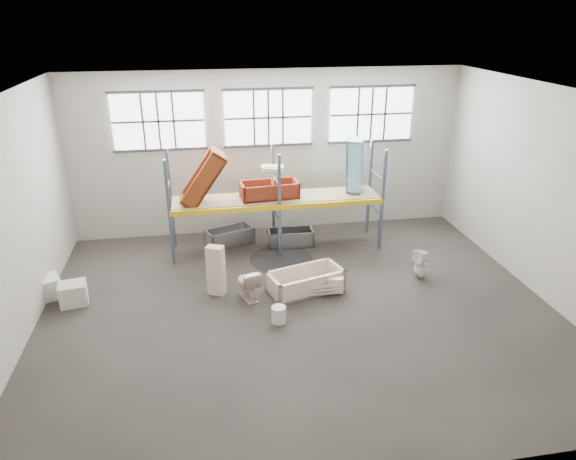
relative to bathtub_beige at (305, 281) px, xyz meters
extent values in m
cube|color=#433E3A|center=(-0.33, -0.80, -0.32)|extent=(12.00, 10.00, 0.10)
cube|color=silver|center=(-0.33, -0.80, 4.78)|extent=(12.00, 10.00, 0.10)
cube|color=#A8A59B|center=(-0.33, 4.25, 2.23)|extent=(12.00, 0.10, 5.00)
cube|color=#ACA89E|center=(-0.33, -5.85, 2.23)|extent=(12.00, 0.10, 5.00)
cube|color=#A3A098|center=(-6.38, -0.80, 2.23)|extent=(0.10, 10.00, 5.00)
cube|color=#ABA79E|center=(5.72, -0.80, 2.23)|extent=(0.10, 10.00, 5.00)
cube|color=white|center=(-3.53, 4.14, 3.33)|extent=(2.60, 0.04, 1.60)
cube|color=white|center=(-0.33, 4.14, 3.33)|extent=(2.60, 0.04, 1.60)
cube|color=white|center=(2.87, 4.14, 3.33)|extent=(2.60, 0.04, 1.60)
cube|color=slate|center=(-3.33, 2.10, 1.23)|extent=(0.08, 0.08, 3.00)
cube|color=slate|center=(-3.33, 3.30, 1.23)|extent=(0.08, 0.08, 3.00)
cube|color=slate|center=(-0.33, 2.10, 1.23)|extent=(0.08, 0.08, 3.00)
cube|color=slate|center=(-0.33, 3.30, 1.23)|extent=(0.08, 0.08, 3.00)
cube|color=slate|center=(2.67, 2.10, 1.23)|extent=(0.08, 0.08, 3.00)
cube|color=slate|center=(2.67, 3.30, 1.23)|extent=(0.08, 0.08, 3.00)
cube|color=yellow|center=(-0.33, 2.10, 1.23)|extent=(6.00, 0.10, 0.14)
cube|color=yellow|center=(-0.33, 3.30, 1.23)|extent=(6.00, 0.10, 0.14)
cube|color=gray|center=(-0.33, 2.70, 1.31)|extent=(5.90, 1.10, 0.03)
cylinder|color=black|center=(-0.33, 1.90, -0.27)|extent=(1.80, 1.80, 0.00)
cube|color=beige|center=(0.68, -0.33, 0.01)|extent=(0.44, 0.28, 0.39)
imported|color=beige|center=(-0.07, -0.28, -0.11)|extent=(0.51, 0.51, 0.14)
imported|color=beige|center=(-1.47, -0.11, 0.12)|extent=(0.67, 0.88, 0.79)
cube|color=beige|center=(-2.21, 0.25, 0.37)|extent=(0.49, 0.41, 1.29)
imported|color=white|center=(3.14, 0.14, 0.14)|extent=(0.50, 0.49, 0.82)
imported|color=silver|center=(-0.47, 2.37, 1.82)|extent=(0.74, 0.64, 0.57)
cylinder|color=silver|center=(-0.89, -1.30, -0.08)|extent=(0.44, 0.44, 0.39)
cube|color=beige|center=(-5.64, 0.34, 0.00)|extent=(0.71, 0.64, 0.54)
cube|color=white|center=(-6.36, 0.78, -0.01)|extent=(0.83, 0.83, 0.52)
camera|label=1|loc=(-2.38, -11.18, 6.28)|focal=32.18mm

